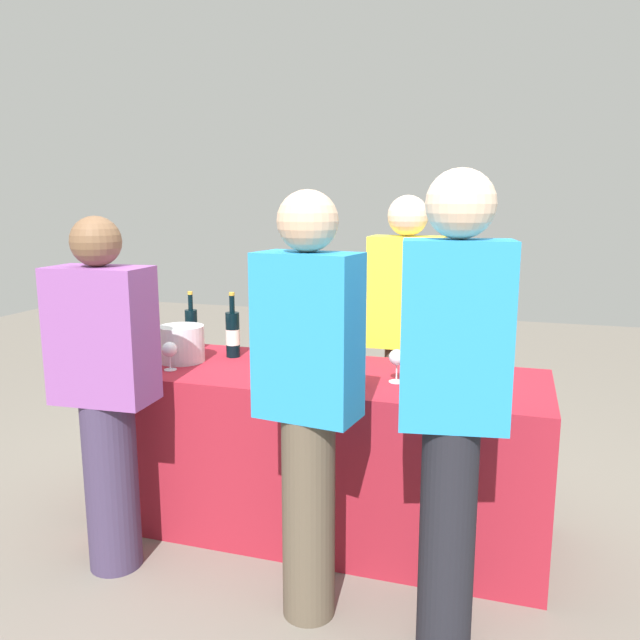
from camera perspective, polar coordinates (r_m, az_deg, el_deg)
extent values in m
plane|color=slate|center=(3.29, 0.00, -18.13)|extent=(12.00, 12.00, 0.00)
cube|color=maroon|center=(3.12, 0.00, -11.74)|extent=(2.11, 0.73, 0.79)
cylinder|color=black|center=(3.44, -11.59, -0.96)|extent=(0.07, 0.07, 0.23)
cylinder|color=black|center=(3.41, -11.69, 1.60)|extent=(0.02, 0.02, 0.08)
cylinder|color=gold|center=(3.40, -11.72, 2.42)|extent=(0.03, 0.03, 0.02)
cylinder|color=silver|center=(3.44, -11.58, -1.14)|extent=(0.07, 0.07, 0.08)
cylinder|color=black|center=(3.28, -7.93, -1.33)|extent=(0.07, 0.07, 0.23)
cylinder|color=black|center=(3.25, -8.00, 1.45)|extent=(0.03, 0.03, 0.09)
cylinder|color=gold|center=(3.25, -8.02, 2.36)|extent=(0.03, 0.03, 0.02)
cylinder|color=silver|center=(3.29, -7.92, -1.53)|extent=(0.07, 0.07, 0.08)
cylinder|color=black|center=(3.19, -4.97, -1.61)|extent=(0.07, 0.07, 0.24)
cylinder|color=black|center=(3.16, -5.02, 1.28)|extent=(0.03, 0.03, 0.09)
cylinder|color=maroon|center=(3.15, -5.04, 2.21)|extent=(0.03, 0.03, 0.02)
cylinder|color=silver|center=(3.19, -4.97, -1.82)|extent=(0.08, 0.08, 0.08)
cylinder|color=black|center=(3.06, -0.93, -2.16)|extent=(0.08, 0.08, 0.23)
cylinder|color=black|center=(3.03, -0.94, 0.69)|extent=(0.03, 0.03, 0.08)
cylinder|color=black|center=(3.02, -0.94, 1.60)|extent=(0.03, 0.03, 0.02)
cylinder|color=silver|center=(3.06, -0.93, -2.37)|extent=(0.08, 0.08, 0.08)
cylinder|color=black|center=(3.10, 1.68, -1.99)|extent=(0.07, 0.07, 0.23)
cylinder|color=black|center=(3.07, 1.70, 0.82)|extent=(0.03, 0.03, 0.08)
cylinder|color=black|center=(3.06, 1.70, 1.67)|extent=(0.03, 0.03, 0.02)
cylinder|color=silver|center=(3.10, 1.68, -2.20)|extent=(0.07, 0.07, 0.08)
cylinder|color=black|center=(2.97, 8.42, -2.94)|extent=(0.07, 0.07, 0.20)
cylinder|color=black|center=(2.94, 8.49, -0.25)|extent=(0.03, 0.03, 0.08)
cylinder|color=black|center=(2.93, 8.52, 0.69)|extent=(0.03, 0.03, 0.02)
cylinder|color=silver|center=(2.97, 8.41, -3.13)|extent=(0.07, 0.07, 0.07)
cylinder|color=silver|center=(3.10, -13.44, -4.41)|extent=(0.06, 0.06, 0.00)
cylinder|color=silver|center=(3.10, -13.46, -3.79)|extent=(0.01, 0.01, 0.07)
sphere|color=silver|center=(3.08, -13.52, -2.61)|extent=(0.07, 0.07, 0.07)
cylinder|color=silver|center=(2.78, 3.33, -5.91)|extent=(0.06, 0.06, 0.00)
cylinder|color=silver|center=(2.77, 3.34, -5.21)|extent=(0.01, 0.01, 0.07)
sphere|color=silver|center=(2.75, 3.35, -3.94)|extent=(0.07, 0.07, 0.07)
cylinder|color=silver|center=(2.84, 6.95, -5.58)|extent=(0.07, 0.07, 0.00)
cylinder|color=silver|center=(2.83, 6.97, -4.79)|extent=(0.01, 0.01, 0.08)
sphere|color=silver|center=(2.81, 7.00, -3.39)|extent=(0.07, 0.07, 0.07)
sphere|color=#590C19|center=(2.82, 6.99, -3.64)|extent=(0.04, 0.04, 0.04)
cylinder|color=silver|center=(2.73, 14.15, -6.52)|extent=(0.06, 0.06, 0.00)
cylinder|color=silver|center=(2.72, 14.19, -5.80)|extent=(0.01, 0.01, 0.07)
sphere|color=silver|center=(2.70, 14.25, -4.55)|extent=(0.06, 0.06, 0.06)
sphere|color=#590C19|center=(2.71, 14.24, -4.77)|extent=(0.03, 0.03, 0.03)
cylinder|color=silver|center=(3.24, -12.45, -2.12)|extent=(0.23, 0.23, 0.18)
cylinder|color=brown|center=(3.61, 7.53, -8.57)|extent=(0.22, 0.22, 0.80)
cube|color=yellow|center=(3.45, 7.82, 2.53)|extent=(0.40, 0.22, 0.60)
sphere|color=beige|center=(3.41, 7.99, 9.36)|extent=(0.22, 0.22, 0.22)
cylinder|color=#3F3351|center=(2.96, -18.38, -13.99)|extent=(0.23, 0.23, 0.76)
cube|color=#8C4C99|center=(2.76, -19.19, -1.31)|extent=(0.42, 0.25, 0.57)
sphere|color=brown|center=(2.71, -19.70, 6.74)|extent=(0.21, 0.21, 0.21)
cylinder|color=brown|center=(2.51, -1.04, -17.45)|extent=(0.20, 0.20, 0.81)
cube|color=#268CCC|center=(2.27, -1.10, -1.50)|extent=(0.39, 0.25, 0.61)
sphere|color=#D8AD8C|center=(2.22, -1.14, 8.98)|extent=(0.22, 0.22, 0.22)
cylinder|color=black|center=(2.39, 11.46, -18.85)|extent=(0.20, 0.20, 0.84)
cube|color=#268CCC|center=(2.13, 12.19, -1.35)|extent=(0.38, 0.25, 0.63)
sphere|color=beige|center=(2.08, 12.66, 10.26)|extent=(0.23, 0.23, 0.23)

